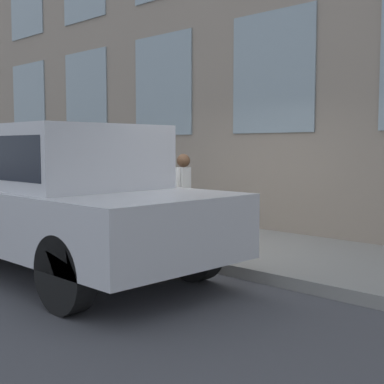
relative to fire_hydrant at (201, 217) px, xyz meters
name	(u,v)px	position (x,y,z in m)	size (l,w,h in m)	color
ground_plane	(160,261)	(-0.66, 0.19, -0.60)	(80.00, 80.00, 0.00)	#47474C
sidewalk	(222,244)	(0.68, 0.19, -0.52)	(2.68, 60.00, 0.15)	gray
fire_hydrant	(201,217)	(0.00, 0.00, 0.00)	(0.37, 0.48, 0.87)	gold
person	(183,187)	(0.43, 0.83, 0.38)	(0.33, 0.22, 1.38)	#232328
parked_car_silver_near	(64,193)	(-2.03, 0.53, 0.45)	(2.08, 4.75, 1.92)	black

